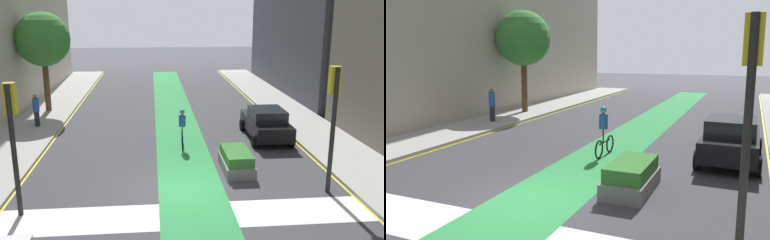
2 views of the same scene
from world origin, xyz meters
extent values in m
plane|color=#38383D|center=(0.00, 0.00, 0.00)|extent=(120.00, 120.00, 0.00)
cube|color=#2D8C47|center=(0.35, 0.00, 0.00)|extent=(2.40, 60.00, 0.01)
cube|color=silver|center=(0.00, -2.00, 0.00)|extent=(12.00, 1.80, 0.01)
cube|color=yellow|center=(-6.00, 0.00, 0.01)|extent=(0.16, 60.00, 0.01)
cube|color=#9E9E99|center=(7.50, 0.00, 0.07)|extent=(3.00, 60.00, 0.15)
cube|color=yellow|center=(6.00, 0.00, 0.01)|extent=(0.16, 60.00, 0.01)
cylinder|color=black|center=(5.20, -0.67, 2.25)|extent=(0.16, 0.16, 4.50)
cube|color=gold|center=(5.20, -0.47, 4.02)|extent=(0.35, 0.28, 0.95)
sphere|color=#3F0A0A|center=(5.20, -0.33, 4.32)|extent=(0.20, 0.20, 0.20)
sphere|color=#4C380C|center=(5.20, -0.33, 4.02)|extent=(0.20, 0.20, 0.20)
sphere|color=#26D833|center=(5.20, -0.33, 3.72)|extent=(0.20, 0.20, 0.20)
cylinder|color=black|center=(-5.25, -1.42, 2.12)|extent=(0.16, 0.16, 4.23)
cube|color=gold|center=(-5.25, -1.22, 3.76)|extent=(0.35, 0.28, 0.95)
sphere|color=#3F0A0A|center=(-5.25, -1.08, 4.06)|extent=(0.20, 0.20, 0.20)
sphere|color=#4C380C|center=(-5.25, -1.08, 3.76)|extent=(0.20, 0.20, 0.20)
sphere|color=#26D833|center=(-5.25, -1.08, 3.46)|extent=(0.20, 0.20, 0.20)
cube|color=black|center=(4.70, 6.02, 0.67)|extent=(1.87, 4.23, 0.70)
cube|color=black|center=(4.69, 5.82, 1.29)|extent=(1.63, 2.03, 0.55)
cylinder|color=black|center=(3.82, 7.50, 0.32)|extent=(0.23, 0.64, 0.64)
cylinder|color=black|center=(5.62, 7.47, 0.32)|extent=(0.23, 0.64, 0.64)
cylinder|color=black|center=(3.77, 4.56, 0.32)|extent=(0.23, 0.64, 0.64)
cylinder|color=black|center=(5.57, 4.53, 0.32)|extent=(0.23, 0.64, 0.64)
torus|color=black|center=(0.41, 5.58, 0.34)|extent=(0.10, 0.68, 0.68)
torus|color=black|center=(0.36, 4.54, 0.34)|extent=(0.10, 0.68, 0.68)
cylinder|color=black|center=(0.38, 5.06, 0.52)|extent=(0.11, 0.95, 0.06)
cylinder|color=black|center=(0.38, 4.91, 0.79)|extent=(0.05, 0.05, 0.50)
cylinder|color=#2659B2|center=(0.38, 4.91, 1.31)|extent=(0.32, 0.32, 0.55)
sphere|color=tan|center=(0.38, 4.91, 1.70)|extent=(0.22, 0.22, 0.22)
sphere|color=#268CCC|center=(0.38, 4.91, 1.74)|extent=(0.23, 0.23, 0.23)
cylinder|color=#262638|center=(-7.31, 8.91, 0.56)|extent=(0.28, 0.28, 0.81)
cylinder|color=#2659B2|center=(-7.31, 8.91, 1.32)|extent=(0.34, 0.34, 0.72)
sphere|color=#8C6647|center=(-7.31, 8.91, 1.80)|extent=(0.23, 0.23, 0.23)
cylinder|color=brown|center=(-7.55, 12.65, 1.80)|extent=(0.36, 0.36, 3.29)
sphere|color=#387F33|center=(-7.55, 12.65, 4.60)|extent=(3.29, 3.29, 3.29)
cube|color=slate|center=(2.35, 1.74, 0.23)|extent=(1.14, 2.33, 0.45)
cube|color=#33722D|center=(2.35, 1.74, 0.65)|extent=(1.03, 2.10, 0.40)
camera|label=1|loc=(-0.97, -14.17, 6.35)|focal=39.55mm
camera|label=2|loc=(5.20, -8.58, 3.81)|focal=37.47mm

